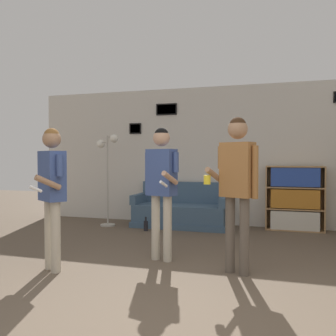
{
  "coord_description": "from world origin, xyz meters",
  "views": [
    {
      "loc": [
        1.13,
        -2.47,
        1.3
      ],
      "look_at": [
        -0.39,
        2.39,
        1.17
      ],
      "focal_mm": 40.0,
      "sensor_mm": 36.0,
      "label": 1
    }
  ],
  "objects_px": {
    "bookshelf": "(295,198)",
    "bottle_on_floor": "(146,225)",
    "couch": "(181,212)",
    "person_watcher_holding_cup": "(237,177)",
    "person_player_foreground_left": "(52,183)",
    "floor_lamp": "(108,162)",
    "person_player_foreground_center": "(161,179)"
  },
  "relations": [
    {
      "from": "couch",
      "to": "bottle_on_floor",
      "type": "relative_size",
      "value": 7.13
    },
    {
      "from": "couch",
      "to": "floor_lamp",
      "type": "height_order",
      "value": "floor_lamp"
    },
    {
      "from": "person_player_foreground_left",
      "to": "bottle_on_floor",
      "type": "height_order",
      "value": "person_player_foreground_left"
    },
    {
      "from": "couch",
      "to": "bottle_on_floor",
      "type": "bearing_deg",
      "value": -128.25
    },
    {
      "from": "person_player_foreground_center",
      "to": "person_watcher_holding_cup",
      "type": "distance_m",
      "value": 1.02
    },
    {
      "from": "couch",
      "to": "floor_lamp",
      "type": "bearing_deg",
      "value": -164.72
    },
    {
      "from": "person_player_foreground_left",
      "to": "floor_lamp",
      "type": "bearing_deg",
      "value": 103.64
    },
    {
      "from": "bookshelf",
      "to": "person_player_foreground_center",
      "type": "distance_m",
      "value": 3.11
    },
    {
      "from": "couch",
      "to": "person_player_foreground_left",
      "type": "distance_m",
      "value": 3.31
    },
    {
      "from": "person_player_foreground_center",
      "to": "person_watcher_holding_cup",
      "type": "relative_size",
      "value": 0.96
    },
    {
      "from": "person_watcher_holding_cup",
      "to": "bottle_on_floor",
      "type": "relative_size",
      "value": 7.0
    },
    {
      "from": "bookshelf",
      "to": "bottle_on_floor",
      "type": "xyz_separation_m",
      "value": [
        -2.55,
        -0.83,
        -0.48
      ]
    },
    {
      "from": "floor_lamp",
      "to": "bottle_on_floor",
      "type": "bearing_deg",
      "value": -15.98
    },
    {
      "from": "bookshelf",
      "to": "person_watcher_holding_cup",
      "type": "height_order",
      "value": "person_watcher_holding_cup"
    },
    {
      "from": "bookshelf",
      "to": "bottle_on_floor",
      "type": "relative_size",
      "value": 4.61
    },
    {
      "from": "floor_lamp",
      "to": "person_watcher_holding_cup",
      "type": "xyz_separation_m",
      "value": [
        2.73,
        -2.27,
        -0.14
      ]
    },
    {
      "from": "floor_lamp",
      "to": "person_player_foreground_left",
      "type": "relative_size",
      "value": 1.07
    },
    {
      "from": "person_player_foreground_center",
      "to": "person_watcher_holding_cup",
      "type": "height_order",
      "value": "person_watcher_holding_cup"
    },
    {
      "from": "floor_lamp",
      "to": "person_watcher_holding_cup",
      "type": "bearing_deg",
      "value": -39.76
    },
    {
      "from": "couch",
      "to": "person_player_foreground_center",
      "type": "height_order",
      "value": "person_player_foreground_center"
    },
    {
      "from": "couch",
      "to": "person_player_foreground_center",
      "type": "distance_m",
      "value": 2.52
    },
    {
      "from": "bookshelf",
      "to": "person_player_foreground_left",
      "type": "height_order",
      "value": "person_player_foreground_left"
    },
    {
      "from": "person_player_foreground_center",
      "to": "person_watcher_holding_cup",
      "type": "bearing_deg",
      "value": -15.4
    },
    {
      "from": "bookshelf",
      "to": "person_watcher_holding_cup",
      "type": "distance_m",
      "value": 2.98
    },
    {
      "from": "couch",
      "to": "bookshelf",
      "type": "xyz_separation_m",
      "value": [
        2.05,
        0.2,
        0.3
      ]
    },
    {
      "from": "couch",
      "to": "person_watcher_holding_cup",
      "type": "distance_m",
      "value": 3.09
    },
    {
      "from": "couch",
      "to": "person_player_foreground_left",
      "type": "height_order",
      "value": "person_player_foreground_left"
    },
    {
      "from": "couch",
      "to": "person_watcher_holding_cup",
      "type": "bearing_deg",
      "value": -62.73
    },
    {
      "from": "person_player_foreground_left",
      "to": "person_watcher_holding_cup",
      "type": "distance_m",
      "value": 2.12
    },
    {
      "from": "person_player_foreground_left",
      "to": "person_watcher_holding_cup",
      "type": "bearing_deg",
      "value": 13.94
    },
    {
      "from": "bookshelf",
      "to": "person_player_foreground_center",
      "type": "relative_size",
      "value": 0.69
    },
    {
      "from": "person_player_foreground_left",
      "to": "couch",
      "type": "bearing_deg",
      "value": 77.63
    }
  ]
}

